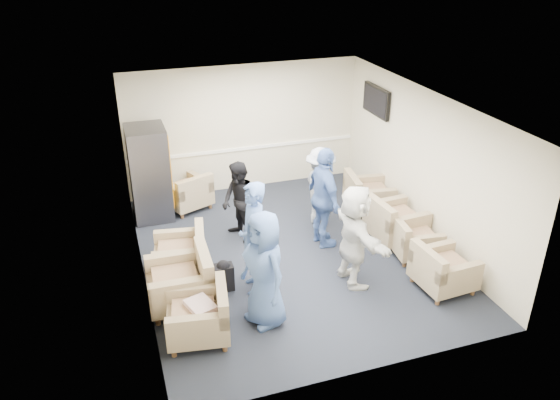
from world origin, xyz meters
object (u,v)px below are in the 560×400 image
object	(u,v)px
person_mid_left	(253,238)
person_back_right	(320,188)
armchair_left_far	(183,255)
person_mid_right	(324,198)
armchair_corner	(188,194)
vending_machine	(150,173)
armchair_right_near	(441,271)
armchair_left_mid	(184,283)
armchair_left_near	(202,317)
person_front_left	(264,270)
armchair_right_midfar	(393,223)
person_back_left	(239,202)
armchair_right_far	(366,196)
armchair_right_midnear	(412,240)
person_front_right	(355,236)

from	to	relation	value
person_mid_left	person_back_right	distance (m)	2.40
armchair_left_far	person_mid_right	xyz separation A→B (m)	(2.52, 0.12, 0.59)
armchair_corner	person_mid_right	bearing A→B (deg)	110.54
armchair_left_far	vending_machine	xyz separation A→B (m)	(-0.24, 2.20, 0.59)
person_back_right	armchair_right_near	bearing A→B (deg)	-157.04
armchair_left_mid	person_mid_right	xyz separation A→B (m)	(2.65, 0.99, 0.55)
armchair_left_near	armchair_left_mid	xyz separation A→B (m)	(-0.11, 0.82, 0.04)
vending_machine	person_mid_right	world-z (taller)	person_mid_right
person_mid_right	person_mid_left	bearing A→B (deg)	118.84
person_front_left	person_mid_left	world-z (taller)	person_mid_left
armchair_right_midfar	armchair_corner	xyz separation A→B (m)	(-3.31, 2.43, -0.03)
armchair_right_midfar	person_mid_left	xyz separation A→B (m)	(-2.81, -0.67, 0.56)
person_back_left	person_front_left	bearing A→B (deg)	-23.11
armchair_right_far	person_front_left	xyz separation A→B (m)	(-2.93, -2.68, 0.53)
armchair_corner	armchair_right_midfar	bearing A→B (deg)	120.93
armchair_left_near	person_back_right	size ratio (longest dim) A/B	0.61
armchair_left_mid	vending_machine	size ratio (longest dim) A/B	0.53
person_back_right	armchair_right_midfar	bearing A→B (deg)	-131.03
armchair_left_mid	armchair_right_far	bearing A→B (deg)	117.87
armchair_right_midfar	armchair_corner	bearing A→B (deg)	49.06
armchair_right_midfar	armchair_right_midnear	bearing A→B (deg)	-179.29
armchair_right_near	armchair_right_far	world-z (taller)	armchair_right_far
person_mid_right	armchair_right_midfar	bearing A→B (deg)	-103.83
armchair_right_midfar	armchair_right_near	bearing A→B (deg)	174.04
armchair_left_far	armchair_right_midfar	distance (m)	3.78
person_mid_left	person_back_left	xyz separation A→B (m)	(0.19, 1.58, -0.17)
person_mid_left	person_front_right	xyz separation A→B (m)	(1.55, -0.31, -0.07)
armchair_left_mid	armchair_right_midfar	world-z (taller)	armchair_left_mid
armchair_left_near	vending_machine	size ratio (longest dim) A/B	0.52
person_mid_right	person_front_right	xyz separation A→B (m)	(0.00, -1.24, -0.08)
person_mid_left	vending_machine	bearing A→B (deg)	-153.69
armchair_corner	person_back_left	distance (m)	1.73
person_mid_left	armchair_right_midnear	bearing A→B (deg)	96.04
armchair_left_far	vending_machine	world-z (taller)	vending_machine
armchair_left_far	person_mid_right	distance (m)	2.59
armchair_left_mid	person_back_right	distance (m)	3.35
person_back_left	person_mid_right	xyz separation A→B (m)	(1.36, -0.65, 0.17)
armchair_left_mid	armchair_right_midfar	xyz separation A→B (m)	(3.91, 0.73, -0.02)
armchair_right_midfar	person_mid_left	size ratio (longest dim) A/B	0.52
armchair_left_mid	person_mid_right	bearing A→B (deg)	112.54
armchair_left_near	person_mid_right	size ratio (longest dim) A/B	0.52
person_front_right	person_back_left	bearing A→B (deg)	35.51
armchair_left_mid	person_front_left	distance (m)	1.37
person_back_left	armchair_left_near	bearing A→B (deg)	-42.55
armchair_right_midnear	armchair_right_far	world-z (taller)	armchair_right_far
armchair_left_mid	person_front_left	xyz separation A→B (m)	(1.03, -0.75, 0.50)
armchair_right_midnear	armchair_corner	world-z (taller)	armchair_corner
armchair_right_far	person_mid_left	xyz separation A→B (m)	(-2.86, -1.86, 0.57)
armchair_left_mid	person_mid_right	size ratio (longest dim) A/B	0.52
armchair_right_near	armchair_right_midfar	distance (m)	1.60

